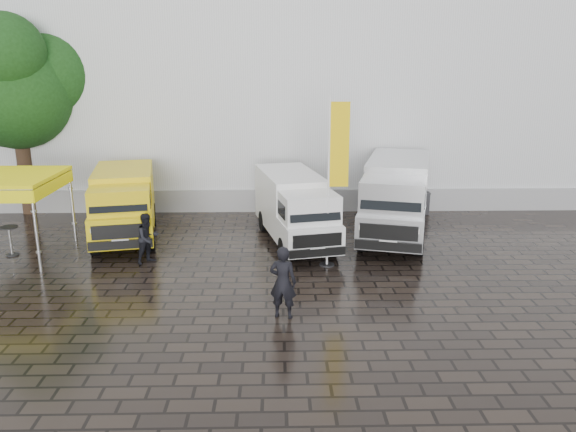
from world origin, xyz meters
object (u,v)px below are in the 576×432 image
at_px(flagpole, 334,172).
at_px(person_tent, 148,238).
at_px(van_yellow, 124,206).
at_px(wheelie_bin, 422,203).
at_px(van_silver, 396,199).
at_px(canopy_tent, 2,180).
at_px(van_white, 295,210).
at_px(person_front, 283,282).
at_px(cocktail_table, 11,241).

height_order(flagpole, person_tent, flagpole).
xyz_separation_m(van_yellow, wheelie_bin, (12.20, 3.37, -0.79)).
relative_size(van_silver, canopy_tent, 1.93).
xyz_separation_m(van_white, van_silver, (3.87, 0.75, 0.20)).
height_order(flagpole, person_front, flagpole).
distance_m(van_yellow, canopy_tent, 4.21).
relative_size(van_silver, flagpole, 1.21).
height_order(cocktail_table, wheelie_bin, cocktail_table).
height_order(canopy_tent, person_tent, canopy_tent).
distance_m(van_white, flagpole, 3.31).
distance_m(van_white, van_silver, 3.94).
height_order(van_yellow, person_front, van_yellow).
bearing_deg(canopy_tent, wheelie_bin, 18.77).
bearing_deg(van_silver, person_tent, -146.83).
distance_m(van_yellow, van_white, 6.45).
bearing_deg(van_silver, cocktail_table, -156.32).
bearing_deg(person_front, van_silver, -108.09).
xyz_separation_m(van_white, flagpole, (1.16, -2.46, 1.89)).
relative_size(cocktail_table, person_front, 0.53).
xyz_separation_m(van_white, person_tent, (-4.96, -2.08, -0.40)).
relative_size(van_yellow, van_silver, 0.82).
xyz_separation_m(van_silver, person_tent, (-8.83, -2.83, -0.60)).
bearing_deg(cocktail_table, person_tent, -9.50).
relative_size(van_yellow, flagpole, 1.00).
distance_m(van_yellow, flagpole, 8.40).
bearing_deg(van_yellow, canopy_tent, -161.91).
xyz_separation_m(van_yellow, person_tent, (1.46, -2.74, -0.42)).
relative_size(van_white, person_front, 2.93).
relative_size(van_white, wheelie_bin, 5.98).
distance_m(wheelie_bin, person_front, 12.14).
distance_m(flagpole, wheelie_bin, 8.40).
distance_m(van_white, cocktail_table, 9.99).
height_order(cocktail_table, person_tent, person_tent).
height_order(flagpole, wheelie_bin, flagpole).
height_order(canopy_tent, cocktail_table, canopy_tent).
bearing_deg(van_silver, canopy_tent, -156.17).
relative_size(canopy_tent, cocktail_table, 3.34).
relative_size(van_yellow, wheelie_bin, 5.74).
xyz_separation_m(wheelie_bin, person_front, (-6.30, -10.36, 0.50)).
relative_size(canopy_tent, person_tent, 2.03).
bearing_deg(flagpole, van_silver, 49.89).
distance_m(person_front, person_tent, 6.14).
height_order(van_white, person_front, van_white).
height_order(cocktail_table, person_front, person_front).
relative_size(van_white, cocktail_table, 5.55).
bearing_deg(van_yellow, van_silver, -10.79).
height_order(van_yellow, canopy_tent, canopy_tent).
bearing_deg(flagpole, van_white, 115.25).
bearing_deg(person_front, van_yellow, -36.15).
relative_size(flagpole, person_front, 2.83).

